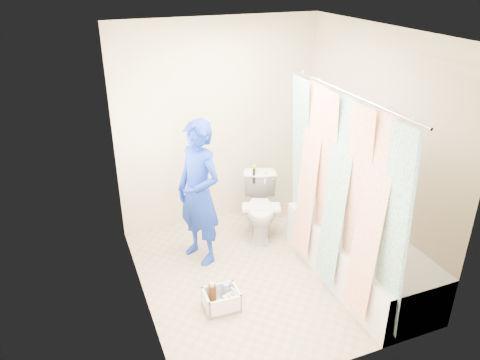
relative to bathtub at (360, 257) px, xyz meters
name	(u,v)px	position (x,y,z in m)	size (l,w,h in m)	color
floor	(263,274)	(-0.85, 0.43, -0.27)	(2.60, 2.60, 0.00)	tan
ceiling	(269,32)	(-0.85, 0.43, 2.13)	(2.40, 2.60, 0.02)	silver
wall_back	(219,125)	(-0.85, 1.73, 0.93)	(2.40, 0.02, 2.40)	beige
wall_front	(345,239)	(-0.85, -0.88, 0.93)	(2.40, 0.02, 2.40)	beige
wall_left	(135,189)	(-2.05, 0.43, 0.93)	(0.02, 2.60, 2.40)	beige
wall_right	(374,149)	(0.35, 0.43, 0.93)	(0.02, 2.60, 2.40)	beige
bathtub	(360,257)	(0.00, 0.00, 0.00)	(0.70, 1.75, 0.50)	white
curtain_rod	(348,93)	(-0.33, 0.00, 1.68)	(0.02, 0.02, 1.90)	silver
shower_curtain	(338,195)	(-0.33, 0.00, 0.75)	(0.06, 1.75, 1.80)	white
toilet	(261,207)	(-0.56, 1.16, 0.08)	(0.39, 0.68, 0.69)	white
tank_lid	(261,207)	(-0.60, 1.06, 0.14)	(0.43, 0.19, 0.03)	silver
tank_internals	(257,174)	(-0.53, 1.35, 0.42)	(0.16, 0.09, 0.23)	black
plumber	(199,193)	(-1.35, 0.95, 0.51)	(0.57, 0.37, 1.55)	navy
cleaning_caddy	(223,300)	(-1.41, 0.09, -0.18)	(0.32, 0.26, 0.24)	white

